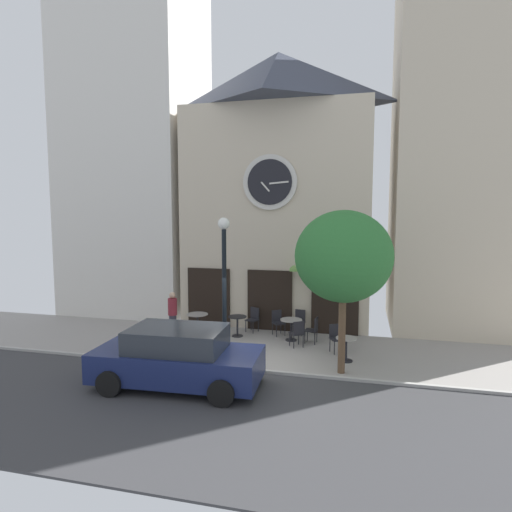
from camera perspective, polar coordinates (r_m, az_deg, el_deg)
The scene contains 18 objects.
ground_plane at distance 12.16m, azimuth -2.43°, elevation -15.97°, with size 29.43×9.92×0.13m.
clock_building at distance 17.59m, azimuth 2.90°, elevation 9.32°, with size 7.36×4.32×10.75m.
neighbor_building_left at distance 21.11m, azimuth -15.56°, elevation 14.73°, with size 5.60×4.88×15.66m.
neighbor_building_right at distance 18.72m, azimuth 26.35°, elevation 14.87°, with size 5.33×4.54×15.24m.
street_lamp at distance 13.24m, azimuth -4.23°, elevation -4.14°, with size 0.36×0.36×4.33m.
street_tree at distance 11.97m, azimuth 11.53°, elevation -0.11°, with size 2.67×2.40×4.56m.
cafe_table_rightmost at distance 16.31m, azimuth -7.78°, elevation -8.25°, with size 0.78×0.78×0.72m.
cafe_table_near_door at distance 15.75m, azimuth -2.49°, elevation -8.81°, with size 0.67×0.67×0.74m.
cafe_table_near_curb at distance 15.28m, azimuth 4.69°, elevation -9.10°, with size 0.77×0.77×0.75m.
cafe_table_center_left at distance 13.49m, azimuth 11.88°, elevation -11.55°, with size 0.63×0.63×0.73m.
cafe_chair_facing_street at distance 15.04m, azimuth 7.63°, elevation -9.48°, with size 0.45×0.45×0.90m.
cafe_chair_by_entrance at distance 16.37m, azimuth -0.35°, elevation -8.17°, with size 0.52×0.52×0.90m.
cafe_chair_facing_wall at distance 14.55m, azimuth 5.52°, elevation -9.99°, with size 0.56×0.56×0.90m.
cafe_chair_right_end at distance 14.26m, azimuth 10.59°, elevation -10.40°, with size 0.54×0.54×0.90m.
cafe_chair_left_end at distance 15.94m, azimuth 2.90°, elevation -8.56°, with size 0.56×0.56×0.90m.
cafe_chair_curbside at distance 16.08m, azimuth 5.78°, elevation -8.45°, with size 0.47×0.47×0.90m.
pedestrian_maroon at distance 15.69m, azimuth -11.01°, elevation -7.64°, with size 0.43×0.43×1.67m.
parked_car_navy at distance 11.54m, azimuth -10.38°, elevation -13.13°, with size 4.38×2.18×1.55m.
Camera 1 is at (3.18, -11.35, 4.49)m, focal length 30.13 mm.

